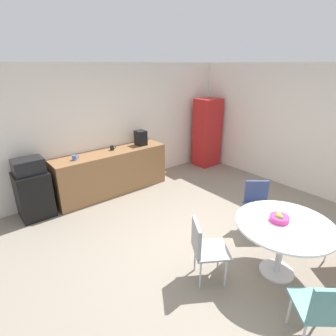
{
  "coord_description": "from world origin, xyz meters",
  "views": [
    {
      "loc": [
        -2.6,
        -2.13,
        2.58
      ],
      "look_at": [
        0.03,
        1.09,
        0.95
      ],
      "focal_mm": 28.58,
      "sensor_mm": 36.0,
      "label": 1
    }
  ],
  "objects_px": {
    "fruit_bowl": "(279,218)",
    "chair_teal": "(324,308)",
    "locker_cabinet": "(207,133)",
    "mug_white": "(112,148)",
    "coffee_maker": "(141,138)",
    "microwave": "(28,166)",
    "round_table": "(284,232)",
    "chair_navy": "(257,201)",
    "chair_gray": "(203,245)",
    "mug_green": "(75,158)",
    "mini_fridge": "(34,195)"
  },
  "relations": [
    {
      "from": "chair_gray",
      "to": "chair_teal",
      "type": "height_order",
      "value": "same"
    },
    {
      "from": "mug_white",
      "to": "round_table",
      "type": "bearing_deg",
      "value": -83.27
    },
    {
      "from": "round_table",
      "to": "chair_teal",
      "type": "relative_size",
      "value": 1.43
    },
    {
      "from": "mini_fridge",
      "to": "chair_gray",
      "type": "distance_m",
      "value": 3.21
    },
    {
      "from": "coffee_maker",
      "to": "locker_cabinet",
      "type": "bearing_deg",
      "value": -2.84
    },
    {
      "from": "round_table",
      "to": "mug_green",
      "type": "distance_m",
      "value": 3.71
    },
    {
      "from": "round_table",
      "to": "coffee_maker",
      "type": "relative_size",
      "value": 3.71
    },
    {
      "from": "mug_white",
      "to": "coffee_maker",
      "type": "distance_m",
      "value": 0.69
    },
    {
      "from": "chair_gray",
      "to": "chair_navy",
      "type": "bearing_deg",
      "value": 8.97
    },
    {
      "from": "microwave",
      "to": "mug_green",
      "type": "xyz_separation_m",
      "value": [
        0.79,
        -0.05,
        -0.01
      ]
    },
    {
      "from": "coffee_maker",
      "to": "mug_green",
      "type": "bearing_deg",
      "value": -178.2
    },
    {
      "from": "chair_navy",
      "to": "mug_green",
      "type": "distance_m",
      "value": 3.32
    },
    {
      "from": "mini_fridge",
      "to": "chair_navy",
      "type": "relative_size",
      "value": 0.99
    },
    {
      "from": "microwave",
      "to": "coffee_maker",
      "type": "xyz_separation_m",
      "value": [
        2.3,
        0.0,
        0.11
      ]
    },
    {
      "from": "chair_teal",
      "to": "microwave",
      "type": "bearing_deg",
      "value": 107.9
    },
    {
      "from": "mug_white",
      "to": "coffee_maker",
      "type": "relative_size",
      "value": 0.4
    },
    {
      "from": "fruit_bowl",
      "to": "mug_white",
      "type": "height_order",
      "value": "mug_white"
    },
    {
      "from": "microwave",
      "to": "chair_teal",
      "type": "distance_m",
      "value": 4.53
    },
    {
      "from": "round_table",
      "to": "chair_navy",
      "type": "bearing_deg",
      "value": 50.8
    },
    {
      "from": "locker_cabinet",
      "to": "coffee_maker",
      "type": "distance_m",
      "value": 2.03
    },
    {
      "from": "locker_cabinet",
      "to": "round_table",
      "type": "height_order",
      "value": "locker_cabinet"
    },
    {
      "from": "chair_navy",
      "to": "chair_gray",
      "type": "distance_m",
      "value": 1.51
    },
    {
      "from": "chair_navy",
      "to": "mug_white",
      "type": "bearing_deg",
      "value": 110.78
    },
    {
      "from": "microwave",
      "to": "mug_white",
      "type": "xyz_separation_m",
      "value": [
        1.62,
        0.06,
        -0.01
      ]
    },
    {
      "from": "fruit_bowl",
      "to": "chair_navy",
      "type": "bearing_deg",
      "value": 47.31
    },
    {
      "from": "mug_white",
      "to": "mug_green",
      "type": "bearing_deg",
      "value": -172.67
    },
    {
      "from": "microwave",
      "to": "fruit_bowl",
      "type": "bearing_deg",
      "value": -59.43
    },
    {
      "from": "round_table",
      "to": "mug_green",
      "type": "height_order",
      "value": "mug_green"
    },
    {
      "from": "fruit_bowl",
      "to": "chair_teal",
      "type": "bearing_deg",
      "value": -127.43
    },
    {
      "from": "microwave",
      "to": "chair_teal",
      "type": "xyz_separation_m",
      "value": [
        1.39,
        -4.29,
        -0.43
      ]
    },
    {
      "from": "mini_fridge",
      "to": "fruit_bowl",
      "type": "distance_m",
      "value": 4.02
    },
    {
      "from": "mug_green",
      "to": "coffee_maker",
      "type": "height_order",
      "value": "coffee_maker"
    },
    {
      "from": "locker_cabinet",
      "to": "chair_teal",
      "type": "xyz_separation_m",
      "value": [
        -2.93,
        -4.19,
        -0.35
      ]
    },
    {
      "from": "mini_fridge",
      "to": "locker_cabinet",
      "type": "distance_m",
      "value": 4.34
    },
    {
      "from": "microwave",
      "to": "chair_navy",
      "type": "height_order",
      "value": "microwave"
    },
    {
      "from": "mini_fridge",
      "to": "round_table",
      "type": "bearing_deg",
      "value": -59.86
    },
    {
      "from": "locker_cabinet",
      "to": "mug_white",
      "type": "xyz_separation_m",
      "value": [
        -2.69,
        0.16,
        0.07
      ]
    },
    {
      "from": "chair_navy",
      "to": "mug_white",
      "type": "distance_m",
      "value": 3.03
    },
    {
      "from": "microwave",
      "to": "round_table",
      "type": "xyz_separation_m",
      "value": [
        2.05,
        -3.52,
        -0.32
      ]
    },
    {
      "from": "locker_cabinet",
      "to": "chair_navy",
      "type": "relative_size",
      "value": 2.11
    },
    {
      "from": "fruit_bowl",
      "to": "coffee_maker",
      "type": "distance_m",
      "value": 3.46
    },
    {
      "from": "microwave",
      "to": "mug_green",
      "type": "distance_m",
      "value": 0.79
    },
    {
      "from": "mini_fridge",
      "to": "mug_green",
      "type": "bearing_deg",
      "value": -3.45
    },
    {
      "from": "chair_teal",
      "to": "mug_green",
      "type": "distance_m",
      "value": 4.31
    },
    {
      "from": "chair_teal",
      "to": "coffee_maker",
      "type": "bearing_deg",
      "value": 78.03
    },
    {
      "from": "round_table",
      "to": "chair_gray",
      "type": "bearing_deg",
      "value": 147.13
    },
    {
      "from": "locker_cabinet",
      "to": "coffee_maker",
      "type": "height_order",
      "value": "locker_cabinet"
    },
    {
      "from": "fruit_bowl",
      "to": "round_table",
      "type": "bearing_deg",
      "value": -82.22
    },
    {
      "from": "chair_navy",
      "to": "chair_gray",
      "type": "bearing_deg",
      "value": -171.03
    },
    {
      "from": "locker_cabinet",
      "to": "fruit_bowl",
      "type": "height_order",
      "value": "locker_cabinet"
    }
  ]
}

